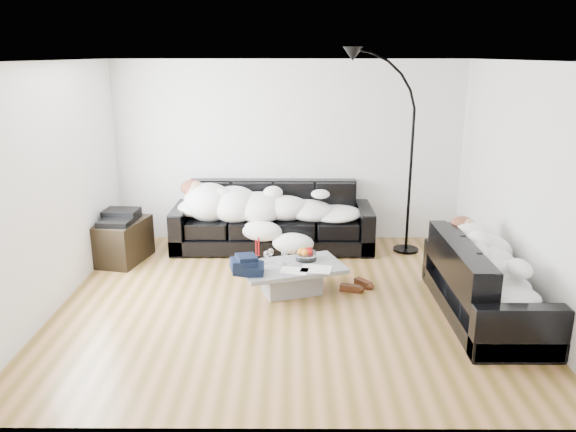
{
  "coord_description": "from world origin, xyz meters",
  "views": [
    {
      "loc": [
        0.03,
        -5.79,
        2.66
      ],
      "look_at": [
        0.0,
        0.3,
        0.9
      ],
      "focal_mm": 35.0,
      "sensor_mm": 36.0,
      "label": 1
    }
  ],
  "objects_px": {
    "av_cabinet": "(121,241)",
    "shoes": "(356,285)",
    "coffee_table": "(292,279)",
    "wine_glass_b": "(266,257)",
    "sleeper_right": "(489,260)",
    "floor_lamp": "(411,166)",
    "wine_glass_a": "(271,255)",
    "wine_glass_c": "(285,257)",
    "sleeper_back": "(272,204)",
    "candle_right": "(259,248)",
    "candle_left": "(256,250)",
    "sofa_back": "(273,217)",
    "fruit_bowl": "(306,254)",
    "sofa_right": "(486,280)",
    "stereo": "(119,216)"
  },
  "relations": [
    {
      "from": "wine_glass_c",
      "to": "floor_lamp",
      "type": "height_order",
      "value": "floor_lamp"
    },
    {
      "from": "av_cabinet",
      "to": "coffee_table",
      "type": "bearing_deg",
      "value": -12.04
    },
    {
      "from": "candle_left",
      "to": "coffee_table",
      "type": "bearing_deg",
      "value": -23.44
    },
    {
      "from": "coffee_table",
      "to": "av_cabinet",
      "type": "xyz_separation_m",
      "value": [
        -2.26,
        1.04,
        0.11
      ]
    },
    {
      "from": "sofa_right",
      "to": "wine_glass_a",
      "type": "relative_size",
      "value": 12.1
    },
    {
      "from": "wine_glass_b",
      "to": "sofa_right",
      "type": "bearing_deg",
      "value": -15.09
    },
    {
      "from": "av_cabinet",
      "to": "shoes",
      "type": "bearing_deg",
      "value": -4.59
    },
    {
      "from": "candle_right",
      "to": "av_cabinet",
      "type": "relative_size",
      "value": 0.31
    },
    {
      "from": "wine_glass_a",
      "to": "candle_right",
      "type": "distance_m",
      "value": 0.21
    },
    {
      "from": "sofa_back",
      "to": "floor_lamp",
      "type": "height_order",
      "value": "floor_lamp"
    },
    {
      "from": "candle_left",
      "to": "stereo",
      "type": "distance_m",
      "value": 2.04
    },
    {
      "from": "coffee_table",
      "to": "wine_glass_b",
      "type": "xyz_separation_m",
      "value": [
        -0.29,
        0.04,
        0.25
      ]
    },
    {
      "from": "sleeper_right",
      "to": "floor_lamp",
      "type": "xyz_separation_m",
      "value": [
        -0.42,
        2.03,
        0.58
      ]
    },
    {
      "from": "sofa_back",
      "to": "candle_right",
      "type": "xyz_separation_m",
      "value": [
        -0.12,
        -1.33,
        0.01
      ]
    },
    {
      "from": "sofa_back",
      "to": "wine_glass_c",
      "type": "height_order",
      "value": "sofa_back"
    },
    {
      "from": "sleeper_back",
      "to": "wine_glass_b",
      "type": "xyz_separation_m",
      "value": [
        -0.02,
        -1.49,
        -0.24
      ]
    },
    {
      "from": "coffee_table",
      "to": "candle_left",
      "type": "relative_size",
      "value": 4.91
    },
    {
      "from": "wine_glass_c",
      "to": "sleeper_back",
      "type": "bearing_deg",
      "value": 97.07
    },
    {
      "from": "wine_glass_b",
      "to": "stereo",
      "type": "distance_m",
      "value": 2.22
    },
    {
      "from": "candle_right",
      "to": "shoes",
      "type": "xyz_separation_m",
      "value": [
        1.15,
        -0.15,
        -0.42
      ]
    },
    {
      "from": "sofa_right",
      "to": "fruit_bowl",
      "type": "xyz_separation_m",
      "value": [
        -1.86,
        0.77,
        0.01
      ]
    },
    {
      "from": "sleeper_back",
      "to": "candle_left",
      "type": "xyz_separation_m",
      "value": [
        -0.15,
        -1.35,
        -0.2
      ]
    },
    {
      "from": "candle_left",
      "to": "candle_right",
      "type": "xyz_separation_m",
      "value": [
        0.03,
        0.07,
        0.01
      ]
    },
    {
      "from": "sofa_right",
      "to": "wine_glass_a",
      "type": "xyz_separation_m",
      "value": [
        -2.27,
        0.69,
        0.02
      ]
    },
    {
      "from": "sofa_right",
      "to": "wine_glass_a",
      "type": "distance_m",
      "value": 2.37
    },
    {
      "from": "fruit_bowl",
      "to": "wine_glass_c",
      "type": "bearing_deg",
      "value": -146.88
    },
    {
      "from": "sofa_back",
      "to": "sleeper_back",
      "type": "distance_m",
      "value": 0.21
    },
    {
      "from": "sofa_back",
      "to": "fruit_bowl",
      "type": "xyz_separation_m",
      "value": [
        0.44,
        -1.4,
        -0.04
      ]
    },
    {
      "from": "shoes",
      "to": "av_cabinet",
      "type": "xyz_separation_m",
      "value": [
        -3.02,
        0.93,
        0.23
      ]
    },
    {
      "from": "av_cabinet",
      "to": "candle_left",
      "type": "bearing_deg",
      "value": -12.31
    },
    {
      "from": "sleeper_back",
      "to": "candle_left",
      "type": "relative_size",
      "value": 10.04
    },
    {
      "from": "stereo",
      "to": "floor_lamp",
      "type": "height_order",
      "value": "floor_lamp"
    },
    {
      "from": "wine_glass_a",
      "to": "stereo",
      "type": "distance_m",
      "value": 2.23
    },
    {
      "from": "sleeper_right",
      "to": "stereo",
      "type": "bearing_deg",
      "value": 69.28
    },
    {
      "from": "coffee_table",
      "to": "shoes",
      "type": "height_order",
      "value": "coffee_table"
    },
    {
      "from": "coffee_table",
      "to": "candle_right",
      "type": "xyz_separation_m",
      "value": [
        -0.39,
        0.25,
        0.29
      ]
    },
    {
      "from": "sleeper_right",
      "to": "floor_lamp",
      "type": "height_order",
      "value": "floor_lamp"
    },
    {
      "from": "coffee_table",
      "to": "av_cabinet",
      "type": "bearing_deg",
      "value": 155.36
    },
    {
      "from": "shoes",
      "to": "stereo",
      "type": "bearing_deg",
      "value": -167.44
    },
    {
      "from": "sleeper_back",
      "to": "wine_glass_b",
      "type": "distance_m",
      "value": 1.51
    },
    {
      "from": "sleeper_right",
      "to": "stereo",
      "type": "distance_m",
      "value": 4.58
    },
    {
      "from": "sleeper_back",
      "to": "candle_left",
      "type": "height_order",
      "value": "sleeper_back"
    },
    {
      "from": "coffee_table",
      "to": "sleeper_right",
      "type": "bearing_deg",
      "value": -16.09
    },
    {
      "from": "candle_right",
      "to": "stereo",
      "type": "bearing_deg",
      "value": 157.14
    },
    {
      "from": "wine_glass_a",
      "to": "coffee_table",
      "type": "bearing_deg",
      "value": -22.59
    },
    {
      "from": "av_cabinet",
      "to": "floor_lamp",
      "type": "bearing_deg",
      "value": 18.68
    },
    {
      "from": "wine_glass_b",
      "to": "candle_left",
      "type": "xyz_separation_m",
      "value": [
        -0.12,
        0.14,
        0.04
      ]
    },
    {
      "from": "coffee_table",
      "to": "fruit_bowl",
      "type": "relative_size",
      "value": 4.62
    },
    {
      "from": "candle_left",
      "to": "sleeper_right",
      "type": "bearing_deg",
      "value": -17.39
    },
    {
      "from": "candle_right",
      "to": "wine_glass_b",
      "type": "bearing_deg",
      "value": -64.75
    }
  ]
}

